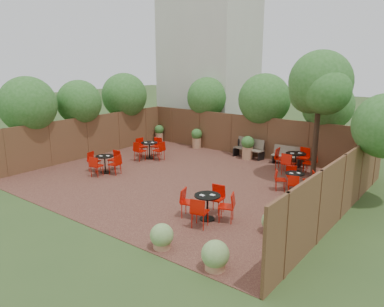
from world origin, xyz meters
The scene contains 13 objects.
ground centered at (0.00, 0.00, 0.00)m, with size 80.00×80.00×0.00m, color #354F23.
courtyard_paving centered at (0.00, 0.00, 0.01)m, with size 12.00×10.00×0.02m, color #3C1C18.
fence_back centered at (0.00, 5.00, 1.00)m, with size 12.00×0.08×2.00m, color #4C2C1C.
fence_left centered at (-6.00, 0.00, 1.00)m, with size 0.08×10.00×2.00m, color #4C2C1C.
fence_right centered at (6.00, 0.00, 1.00)m, with size 0.08×10.00×2.00m, color #4C2C1C.
neighbour_building centered at (-4.50, 8.00, 4.00)m, with size 5.00×4.00×8.00m, color beige.
overhang_foliage centered at (-2.13, 2.77, 2.70)m, with size 15.57×10.67×2.53m.
courtyard_tree centered at (4.05, 3.00, 3.69)m, with size 2.57×2.47×5.00m.
park_bench_left centered at (0.31, 4.63, 0.50)m, with size 1.57×0.69×0.94m.
park_bench_right centered at (2.28, 4.62, 0.45)m, with size 1.40×0.59×0.84m.
bistro_tables centered at (0.59, 0.73, 0.47)m, with size 8.86×7.89×0.94m.
planters centered at (-0.67, 3.79, 0.58)m, with size 11.37×4.21×1.11m.
low_shrubs centered at (4.17, -3.94, 0.34)m, with size 2.39×3.12×0.70m.
Camera 1 is at (8.92, -11.05, 4.69)m, focal length 35.19 mm.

